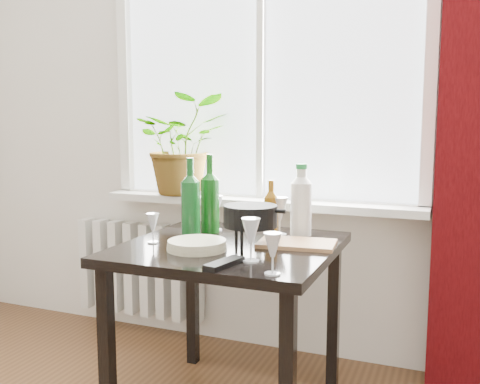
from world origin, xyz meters
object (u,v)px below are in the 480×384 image
at_px(potted_plant, 183,145).
at_px(plate_stack, 197,245).
at_px(table, 230,265).
at_px(cutting_board, 297,244).
at_px(bottle_amber, 271,208).
at_px(wineglass_back_left, 215,213).
at_px(wineglass_far_right, 273,253).
at_px(wineglass_front_right, 251,240).
at_px(wineglass_back_center, 279,216).
at_px(cleaning_bottle, 301,199).
at_px(fondue_pot, 250,226).
at_px(tv_remote, 224,263).
at_px(radiator, 140,269).
at_px(wineglass_front_left, 153,228).
at_px(wine_bottle_left, 191,196).
at_px(wine_bottle_right, 210,193).

height_order(potted_plant, plate_stack, potted_plant).
xyz_separation_m(table, cutting_board, (0.27, 0.07, 0.10)).
bearing_deg(bottle_amber, cutting_board, -41.81).
relative_size(table, wineglass_back_left, 5.05).
height_order(bottle_amber, wineglass_far_right, bottle_amber).
height_order(wineglass_front_right, wineglass_back_center, wineglass_back_center).
bearing_deg(wineglass_far_right, cleaning_bottle, 97.26).
relative_size(table, fondue_pot, 3.38).
height_order(plate_stack, cutting_board, plate_stack).
relative_size(plate_stack, tv_remote, 1.32).
relative_size(wineglass_back_left, cutting_board, 0.54).
distance_m(radiator, cutting_board, 1.30).
xyz_separation_m(bottle_amber, cleaning_bottle, (0.12, 0.06, 0.04)).
height_order(wineglass_front_right, fondue_pot, fondue_pot).
height_order(bottle_amber, wineglass_front_left, bottle_amber).
xyz_separation_m(table, fondue_pot, (0.09, -0.01, 0.18)).
distance_m(radiator, wineglass_front_right, 1.42).
bearing_deg(radiator, table, -36.54).
bearing_deg(wineglass_back_left, plate_stack, -76.34).
bearing_deg(wineglass_front_left, table, 19.06).
bearing_deg(wine_bottle_left, wineglass_back_center, 23.12).
height_order(table, fondue_pot, fondue_pot).
xyz_separation_m(wineglass_back_center, fondue_pot, (-0.04, -0.25, -0.00)).
xyz_separation_m(cleaning_bottle, wineglass_far_right, (0.08, -0.64, -0.09)).
height_order(cleaning_bottle, cutting_board, cleaning_bottle).
relative_size(radiator, bottle_amber, 3.16).
distance_m(wineglass_back_left, wineglass_front_left, 0.36).
height_order(wine_bottle_left, tv_remote, wine_bottle_left).
height_order(radiator, wineglass_front_left, wineglass_front_left).
distance_m(wine_bottle_left, cutting_board, 0.52).
height_order(potted_plant, wineglass_back_center, potted_plant).
height_order(potted_plant, wineglass_front_right, potted_plant).
height_order(radiator, table, table).
height_order(wineglass_front_right, plate_stack, wineglass_front_right).
height_order(wineglass_far_right, wineglass_back_center, wineglass_back_center).
bearing_deg(fondue_pot, table, 168.94).
bearing_deg(wineglass_front_right, table, 127.83).
distance_m(wine_bottle_right, wineglass_far_right, 0.74).
bearing_deg(cleaning_bottle, radiator, 161.82).
relative_size(wineglass_front_right, plate_stack, 0.68).
relative_size(wineglass_front_left, tv_remote, 0.70).
distance_m(table, wineglass_far_right, 0.50).
relative_size(table, bottle_amber, 3.36).
relative_size(wineglass_back_center, fondue_pot, 0.70).
bearing_deg(wineglass_front_right, wineglass_front_left, 165.17).
relative_size(wine_bottle_right, plate_stack, 1.52).
bearing_deg(radiator, fondue_pot, -34.19).
distance_m(table, potted_plant, 0.94).
relative_size(potted_plant, cutting_board, 1.77).
bearing_deg(fondue_pot, wine_bottle_right, 139.92).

